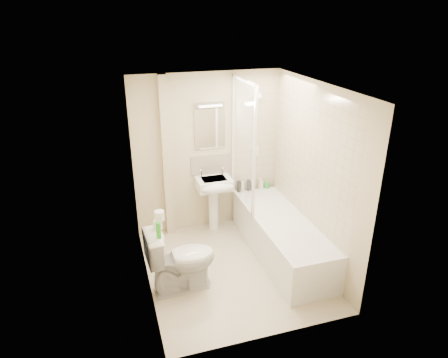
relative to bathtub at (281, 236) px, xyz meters
name	(u,v)px	position (x,y,z in m)	size (l,w,h in m)	color
floor	(233,268)	(-0.75, -0.13, -0.29)	(2.50, 2.50, 0.00)	beige
wall_back	(207,154)	(-0.75, 1.12, 0.91)	(2.20, 0.02, 2.40)	beige
wall_left	(142,198)	(-1.85, -0.13, 0.91)	(0.02, 2.50, 2.40)	beige
wall_right	(314,176)	(0.35, -0.13, 0.91)	(0.02, 2.50, 2.40)	beige
ceiling	(235,87)	(-0.75, -0.13, 2.11)	(2.20, 2.50, 0.02)	white
tile_back	(255,135)	(0.00, 1.11, 1.14)	(0.70, 0.01, 1.75)	beige
tile_right	(310,157)	(0.34, 0.00, 1.14)	(0.01, 2.10, 1.75)	beige
pipe_boxing	(167,159)	(-1.37, 1.06, 0.91)	(0.12, 0.12, 2.40)	beige
splashback	(210,164)	(-0.71, 1.11, 0.74)	(0.60, 0.01, 0.30)	beige
mirror	(210,129)	(-0.71, 1.11, 1.29)	(0.46, 0.01, 0.60)	white
strip_light	(210,104)	(-0.71, 1.09, 1.66)	(0.42, 0.07, 0.07)	silver
bathtub	(281,236)	(0.00, 0.00, 0.00)	(0.70, 2.10, 0.55)	white
shower_screen	(243,144)	(-0.35, 0.67, 1.16)	(0.04, 0.92, 1.80)	white
shower_fixture	(256,128)	(0.00, 1.07, 1.26)	(0.10, 0.16, 0.99)	white
pedestal_sink	(215,190)	(-0.71, 0.89, 0.41)	(0.51, 0.48, 0.99)	white
bottle_black_a	(239,186)	(-0.27, 1.03, 0.35)	(0.06, 0.06, 0.18)	black
bottle_white_a	(242,186)	(-0.21, 1.03, 0.34)	(0.05, 0.05, 0.16)	white
bottle_black_b	(249,185)	(-0.11, 1.03, 0.35)	(0.06, 0.06, 0.18)	black
bottle_blue	(251,186)	(-0.06, 1.03, 0.33)	(0.05, 0.05, 0.13)	#12134E
bottle_cream	(260,184)	(0.09, 1.03, 0.35)	(0.06, 0.06, 0.18)	beige
bottle_white_b	(261,185)	(0.11, 1.03, 0.32)	(0.06, 0.06, 0.12)	white
bottle_green	(267,185)	(0.20, 1.03, 0.31)	(0.07, 0.07, 0.10)	green
toilet	(181,259)	(-1.47, -0.32, 0.13)	(0.85, 0.51, 0.84)	white
toilet_roll_lower	(158,225)	(-1.71, -0.25, 0.60)	(0.11, 0.11, 0.11)	white
toilet_roll_upper	(159,216)	(-1.68, -0.24, 0.71)	(0.11, 0.11, 0.11)	white
green_bottle	(159,230)	(-1.73, -0.45, 0.65)	(0.06, 0.06, 0.19)	green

